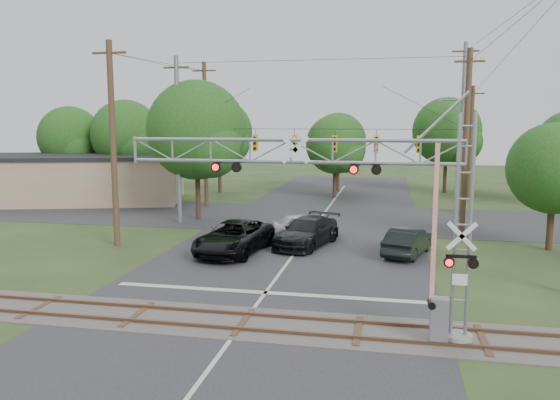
% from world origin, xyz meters
% --- Properties ---
extents(ground, '(160.00, 160.00, 0.00)m').
position_xyz_m(ground, '(0.00, 0.00, 0.00)').
color(ground, '#2A3A1B').
rests_on(ground, ground).
extents(road_main, '(14.00, 90.00, 0.02)m').
position_xyz_m(road_main, '(0.00, 10.00, 0.01)').
color(road_main, '#2A2A2C').
rests_on(road_main, ground).
extents(road_cross, '(90.00, 12.00, 0.02)m').
position_xyz_m(road_cross, '(0.00, 24.00, 0.01)').
color(road_cross, '#2A2A2C').
rests_on(road_cross, ground).
extents(railroad_track, '(90.00, 3.20, 0.17)m').
position_xyz_m(railroad_track, '(0.00, 2.00, 0.03)').
color(railroad_track, '#4D4743').
rests_on(railroad_track, ground).
extents(crossing_gantry, '(11.40, 0.93, 7.29)m').
position_xyz_m(crossing_gantry, '(3.84, 1.64, 4.54)').
color(crossing_gantry, gray).
rests_on(crossing_gantry, ground).
extents(traffic_signal_span, '(19.34, 0.36, 11.50)m').
position_xyz_m(traffic_signal_span, '(0.91, 20.00, 5.73)').
color(traffic_signal_span, slate).
rests_on(traffic_signal_span, ground).
extents(pickup_black, '(3.56, 6.46, 1.71)m').
position_xyz_m(pickup_black, '(-3.24, 12.08, 0.86)').
color(pickup_black, black).
rests_on(pickup_black, ground).
extents(car_dark, '(3.69, 6.02, 1.63)m').
position_xyz_m(car_dark, '(0.37, 14.51, 0.81)').
color(car_dark, black).
rests_on(car_dark, ground).
extents(sedan_silver, '(4.58, 3.12, 1.45)m').
position_xyz_m(sedan_silver, '(-0.17, 17.03, 0.72)').
color(sedan_silver, '#B6B7BF').
rests_on(sedan_silver, ground).
extents(suv_dark, '(2.86, 4.80, 1.50)m').
position_xyz_m(suv_dark, '(5.95, 13.41, 0.75)').
color(suv_dark, black).
rests_on(suv_dark, ground).
extents(commercial_building, '(19.71, 13.72, 4.18)m').
position_xyz_m(commercial_building, '(-22.19, 28.18, 2.10)').
color(commercial_building, '#9D8868').
rests_on(commercial_building, ground).
extents(streetlight, '(2.38, 0.25, 8.91)m').
position_xyz_m(streetlight, '(10.16, 27.79, 4.98)').
color(streetlight, slate).
rests_on(streetlight, ground).
extents(utility_poles, '(24.81, 28.65, 14.06)m').
position_xyz_m(utility_poles, '(3.14, 21.98, 6.26)').
color(utility_poles, '#482D21').
rests_on(utility_poles, ground).
extents(treeline, '(54.25, 30.89, 10.02)m').
position_xyz_m(treeline, '(-2.43, 32.55, 5.68)').
color(treeline, '#3C291B').
rests_on(treeline, ground).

